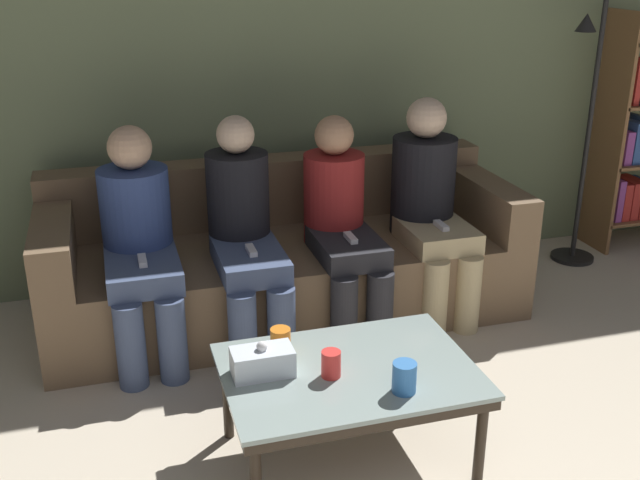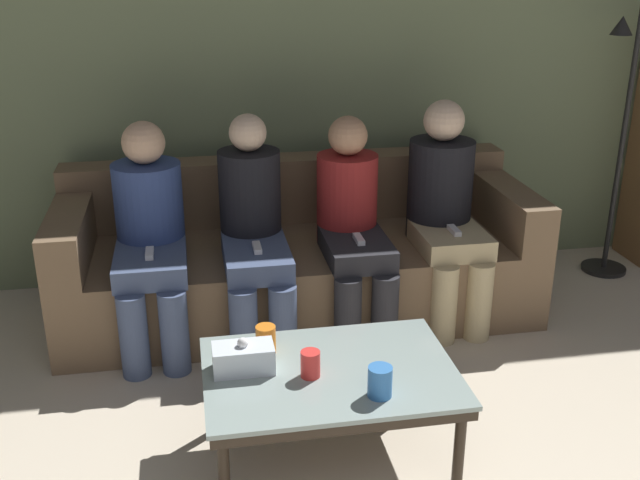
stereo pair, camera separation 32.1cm
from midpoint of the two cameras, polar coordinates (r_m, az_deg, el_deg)
name	(u,v)px [view 1 (the left image)]	position (r m, az deg, el deg)	size (l,w,h in m)	color
wall_back	(257,51)	(4.21, -7.11, 14.10)	(12.00, 0.06, 2.60)	#707F5B
couch	(283,260)	(3.97, -5.14, -1.55)	(2.43, 0.91, 0.76)	brown
coffee_table	(348,378)	(2.77, -1.18, -10.58)	(0.91, 0.64, 0.40)	#8C9E99
cup_near_left	(404,377)	(2.59, 2.89, -10.51)	(0.08, 0.08, 0.11)	#3372BF
cup_near_right	(281,342)	(2.82, -6.31, -7.82)	(0.08, 0.08, 0.11)	orange
cup_far_center	(331,364)	(2.68, -2.62, -9.51)	(0.07, 0.07, 0.10)	red
tissue_box	(262,362)	(2.71, -7.83, -9.26)	(0.22, 0.12, 0.13)	silver
standing_lamp	(595,93)	(4.63, 18.40, 10.57)	(0.31, 0.26, 1.69)	black
seated_person_left_end	(139,238)	(3.60, -16.13, 0.12)	(0.33, 0.69, 1.07)	#47567A
seated_person_mid_left	(244,229)	(3.61, -8.35, 0.81)	(0.31, 0.71, 1.09)	#47567A
seated_person_mid_right	(341,220)	(3.72, -0.86, 1.47)	(0.31, 0.68, 1.06)	#28282D
seated_person_right_end	(429,202)	(3.89, 6.01, 2.85)	(0.33, 0.64, 1.12)	tan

